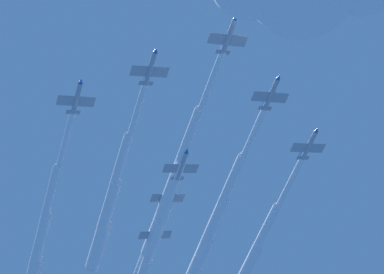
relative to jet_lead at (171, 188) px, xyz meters
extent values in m
cylinder|color=#9EA3AD|center=(7.24, -44.03, -0.05)|extent=(2.81, 9.09, 1.32)
cone|color=#1959A5|center=(8.08, -49.01, -0.05)|extent=(1.45, 1.49, 1.25)
cylinder|color=black|center=(6.45, -39.35, -0.05)|extent=(1.08, 0.76, 0.99)
ellipsoid|color=black|center=(7.47, -46.00, 0.40)|extent=(1.20, 2.02, 0.83)
cube|color=#9EA3AD|center=(7.16, -43.50, -0.10)|extent=(8.55, 4.04, 2.03)
cube|color=#1959A5|center=(10.84, -42.87, 0.84)|extent=(1.08, 2.39, 0.26)
cube|color=#1959A5|center=(3.45, -44.13, -0.90)|extent=(1.08, 2.39, 0.26)
cube|color=#9EA3AD|center=(6.61, -40.30, -0.05)|extent=(3.28, 1.61, 0.82)
cube|color=#1959A5|center=(6.40, -40.34, 0.87)|extent=(0.77, 1.47, 1.88)
cylinder|color=white|center=(5.09, -31.37, -0.05)|extent=(4.65, 17.95, 1.68)
cylinder|color=white|center=(2.20, -16.06, -0.12)|extent=(5.48, 18.09, 2.52)
cylinder|color=white|center=(-0.01, -0.63, -0.03)|extent=(6.31, 18.23, 3.36)
cylinder|color=white|center=(-2.19, 14.80, 0.07)|extent=(7.14, 18.37, 4.20)
cylinder|color=#9EA3AD|center=(18.62, -29.93, 0.49)|extent=(2.83, 9.10, 1.33)
cone|color=#1959A5|center=(19.47, -34.91, 0.49)|extent=(1.47, 1.49, 1.27)
cylinder|color=black|center=(17.83, -25.25, 0.49)|extent=(1.09, 0.76, 1.00)
ellipsoid|color=black|center=(18.84, -31.90, 0.94)|extent=(1.21, 2.02, 0.84)
cube|color=#9EA3AD|center=(18.54, -29.40, 0.44)|extent=(8.52, 4.03, 2.18)
cube|color=#1959A5|center=(22.21, -28.78, 1.44)|extent=(1.08, 2.39, 0.27)
cube|color=#1959A5|center=(14.85, -30.03, -0.43)|extent=(1.08, 2.39, 0.27)
cube|color=#9EA3AD|center=(17.99, -26.21, 0.49)|extent=(3.27, 1.61, 0.88)
cube|color=#1959A5|center=(17.76, -26.25, 1.41)|extent=(0.81, 1.48, 1.87)
cylinder|color=white|center=(16.58, -17.91, 0.49)|extent=(4.43, 16.49, 1.70)
cylinder|color=white|center=(13.89, -3.86, 0.42)|extent=(5.27, 16.64, 2.55)
cylinder|color=white|center=(11.89, 10.30, 0.52)|extent=(6.11, 16.78, 3.40)
cylinder|color=white|center=(9.91, 24.46, 0.62)|extent=(6.94, 16.92, 4.25)
cylinder|color=#9EA3AD|center=(-7.97, -34.19, -0.13)|extent=(2.73, 9.10, 1.35)
cone|color=#1959A5|center=(-7.19, -39.18, -0.13)|extent=(1.47, 1.48, 1.28)
cylinder|color=black|center=(-8.71, -29.50, -0.13)|extent=(1.09, 0.75, 1.01)
ellipsoid|color=black|center=(-7.79, -36.17, 0.32)|extent=(1.20, 2.02, 0.86)
cube|color=#9EA3AD|center=(-8.04, -33.65, -0.18)|extent=(8.46, 3.93, 2.35)
cube|color=#1959A5|center=(-4.39, -33.08, 0.90)|extent=(1.05, 2.38, 0.28)
cube|color=#1959A5|center=(-11.73, -34.23, -1.13)|extent=(1.05, 2.38, 0.28)
cube|color=#9EA3AD|center=(-8.56, -30.46, -0.13)|extent=(3.25, 1.57, 0.94)
cube|color=#1959A5|center=(-8.80, -30.49, 0.78)|extent=(0.83, 1.48, 1.86)
cylinder|color=white|center=(-9.90, -21.87, -0.13)|extent=(4.34, 17.13, 1.72)
cylinder|color=white|center=(-12.48, -7.24, -0.21)|extent=(5.19, 17.27, 2.58)
cylinder|color=white|center=(-14.39, 7.49, -0.10)|extent=(6.04, 17.40, 3.44)
cylinder|color=white|center=(-16.26, 22.22, 0.01)|extent=(6.89, 17.53, 4.30)
cylinder|color=#9EA3AD|center=(30.00, -15.84, 1.20)|extent=(2.85, 9.10, 1.35)
cone|color=#1959A5|center=(30.86, -20.82, 1.20)|extent=(1.48, 1.50, 1.28)
cylinder|color=black|center=(29.20, -11.16, 1.20)|extent=(1.10, 0.76, 1.01)
ellipsoid|color=black|center=(30.22, -17.81, 1.66)|extent=(1.22, 2.03, 0.86)
cube|color=#9EA3AD|center=(29.93, -15.30, 1.16)|extent=(8.48, 4.03, 2.35)
cube|color=#1959A5|center=(33.57, -14.68, 2.24)|extent=(1.08, 2.39, 0.28)
cube|color=#1959A5|center=(26.25, -15.93, 0.21)|extent=(1.08, 2.39, 0.28)
cube|color=#9EA3AD|center=(29.37, -12.11, 1.20)|extent=(3.25, 1.61, 0.94)
cube|color=#1959A5|center=(29.12, -12.15, 2.12)|extent=(0.84, 1.48, 1.86)
cylinder|color=white|center=(27.79, -2.88, 1.20)|extent=(4.83, 18.64, 1.72)
cylinder|color=white|center=(24.78, 13.03, 1.13)|extent=(5.68, 18.79, 2.58)
cylinder|color=white|center=(22.44, 29.06, 1.23)|extent=(6.53, 18.93, 3.44)
cylinder|color=#9EA3AD|center=(-23.19, -24.35, -0.08)|extent=(2.81, 9.10, 1.34)
cone|color=#1959A5|center=(-22.35, -29.33, -0.08)|extent=(1.47, 1.49, 1.27)
cylinder|color=black|center=(-23.97, -19.67, -0.08)|extent=(1.09, 0.76, 1.00)
ellipsoid|color=black|center=(-22.97, -26.32, 0.38)|extent=(1.21, 2.02, 0.85)
cube|color=#9EA3AD|center=(-23.26, -23.82, -0.12)|extent=(8.51, 4.01, 2.20)
cube|color=#1959A5|center=(-19.60, -23.20, 0.89)|extent=(1.07, 2.38, 0.27)
cube|color=#1959A5|center=(-26.96, -24.44, -1.00)|extent=(1.07, 2.38, 0.27)
cube|color=#9EA3AD|center=(-23.81, -20.62, -0.08)|extent=(3.27, 1.60, 0.88)
cube|color=#1959A5|center=(-24.04, -20.66, 0.84)|extent=(0.81, 1.48, 1.87)
cylinder|color=white|center=(-25.40, -11.12, -0.08)|extent=(4.86, 19.26, 1.70)
cylinder|color=white|center=(-28.45, 5.34, -0.15)|extent=(5.70, 19.40, 2.55)
cylinder|color=white|center=(-30.83, 21.92, -0.05)|extent=(6.54, 19.55, 3.40)
cylinder|color=#9EA3AD|center=(1.49, -8.13, -1.04)|extent=(2.68, 9.10, 1.35)
cone|color=#1959A5|center=(2.25, -13.12, -1.04)|extent=(1.46, 1.48, 1.28)
cylinder|color=black|center=(0.78, -3.43, -1.04)|extent=(1.09, 0.74, 1.01)
ellipsoid|color=black|center=(1.67, -10.10, -0.59)|extent=(1.18, 2.02, 0.85)
cube|color=#9EA3AD|center=(1.43, -7.59, -1.09)|extent=(8.47, 3.90, 2.29)
cube|color=#1959A5|center=(5.09, -7.03, -0.03)|extent=(1.04, 2.38, 0.28)
cube|color=#1959A5|center=(-2.27, -8.15, -2.01)|extent=(1.04, 2.38, 0.28)
cube|color=#9EA3AD|center=(0.93, -4.39, -1.04)|extent=(3.25, 1.56, 0.92)
cube|color=#1959A5|center=(0.68, -4.43, -0.12)|extent=(0.81, 1.47, 1.87)
cylinder|color=white|center=(-0.37, 4.14, -1.04)|extent=(4.24, 16.99, 1.71)
cylinder|color=white|center=(-2.87, 18.65, -1.11)|extent=(5.08, 17.12, 2.57)
cylinder|color=#9EA3AD|center=(-0.42, 3.84, 1.08)|extent=(2.82, 9.10, 1.36)
cone|color=#1959A5|center=(0.41, -1.14, 1.08)|extent=(1.48, 1.49, 1.29)
cylinder|color=black|center=(-1.20, 8.53, 1.08)|extent=(1.10, 0.76, 1.02)
ellipsoid|color=black|center=(-0.22, 1.87, 1.53)|extent=(1.22, 2.02, 0.86)
cube|color=#9EA3AD|center=(-0.50, 4.38, 1.03)|extent=(8.46, 4.00, 2.40)
cube|color=#1959A5|center=(3.14, 4.98, 2.14)|extent=(1.07, 2.38, 0.28)
cube|color=#1959A5|center=(-4.17, 3.76, 0.06)|extent=(1.07, 2.38, 0.28)
cube|color=#9EA3AD|center=(-1.04, 7.57, 1.08)|extent=(3.25, 1.60, 0.96)
cube|color=#1959A5|center=(-1.30, 7.53, 2.00)|extent=(0.85, 1.48, 1.86)
cylinder|color=white|center=(-2.52, 16.42, 1.08)|extent=(4.62, 17.75, 1.73)
cylinder|color=white|center=(-5.34, 31.55, 1.00)|extent=(5.47, 17.89, 2.59)
cylinder|color=#9EA3AD|center=(-2.34, 15.81, -0.16)|extent=(2.66, 9.10, 1.36)
cone|color=#1959A5|center=(-1.60, 10.81, -0.16)|extent=(1.47, 1.47, 1.29)
cylinder|color=black|center=(-3.03, 20.51, -0.16)|extent=(1.10, 0.74, 1.02)
ellipsoid|color=black|center=(-2.17, 13.83, 0.29)|extent=(1.19, 2.01, 0.86)
cube|color=#9EA3AD|center=(-2.40, 16.34, -0.21)|extent=(8.43, 3.86, 2.43)
cube|color=#1959A5|center=(1.24, 16.88, 0.91)|extent=(1.03, 2.38, 0.29)
cube|color=#1959A5|center=(-6.08, 15.80, -1.19)|extent=(1.03, 2.38, 0.29)
cube|color=#9EA3AD|center=(-2.89, 19.55, -0.16)|extent=(3.23, 1.54, 0.97)
cube|color=#1959A5|center=(-3.15, 19.51, 0.75)|extent=(0.83, 1.48, 1.86)
cylinder|color=white|center=(-4.32, 29.22, -0.16)|extent=(4.57, 19.60, 1.73)
camera|label=1|loc=(-11.69, -141.74, -147.36)|focal=80.72mm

